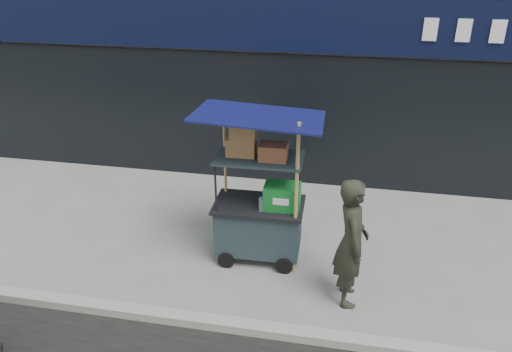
# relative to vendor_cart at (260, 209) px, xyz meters

# --- Properties ---
(ground) EXTENTS (80.00, 80.00, 0.00)m
(ground) POSITION_rel_vendor_cart_xyz_m (0.06, -1.35, -0.78)
(ground) COLOR slate
(ground) RESTS_ON ground
(curb) EXTENTS (80.00, 0.18, 0.12)m
(curb) POSITION_rel_vendor_cart_xyz_m (0.06, -1.55, -0.72)
(curb) COLOR gray
(curb) RESTS_ON ground
(vendor_cart) EXTENTS (1.69, 1.21, 2.24)m
(vendor_cart) POSITION_rel_vendor_cart_xyz_m (0.00, 0.00, 0.00)
(vendor_cart) COLOR black
(vendor_cart) RESTS_ON ground
(vendor_man) EXTENTS (0.48, 0.67, 1.70)m
(vendor_man) POSITION_rel_vendor_cart_xyz_m (1.26, -0.72, 0.07)
(vendor_man) COLOR #25281D
(vendor_man) RESTS_ON ground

